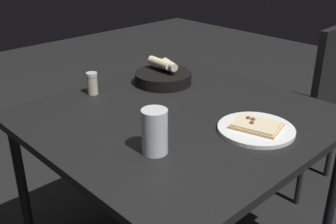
{
  "coord_description": "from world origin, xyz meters",
  "views": [
    {
      "loc": [
        -0.98,
        -0.97,
        1.37
      ],
      "look_at": [
        -0.03,
        0.02,
        0.75
      ],
      "focal_mm": 42.65,
      "sensor_mm": 36.0,
      "label": 1
    }
  ],
  "objects_px": {
    "pepper_shaker": "(92,85)",
    "pizza_plate": "(256,128)",
    "beer_glass": "(155,134)",
    "chair_far": "(309,98)",
    "dining_table": "(178,128)",
    "bread_basket": "(164,77)"
  },
  "relations": [
    {
      "from": "pizza_plate",
      "to": "pepper_shaker",
      "type": "relative_size",
      "value": 2.83
    },
    {
      "from": "dining_table",
      "to": "beer_glass",
      "type": "bearing_deg",
      "value": -149.35
    },
    {
      "from": "beer_glass",
      "to": "chair_far",
      "type": "height_order",
      "value": "chair_far"
    },
    {
      "from": "bread_basket",
      "to": "chair_far",
      "type": "bearing_deg",
      "value": -23.46
    },
    {
      "from": "pepper_shaker",
      "to": "pizza_plate",
      "type": "bearing_deg",
      "value": -72.93
    },
    {
      "from": "beer_glass",
      "to": "pepper_shaker",
      "type": "xyz_separation_m",
      "value": [
        0.14,
        0.55,
        -0.02
      ]
    },
    {
      "from": "beer_glass",
      "to": "chair_far",
      "type": "distance_m",
      "value": 1.25
    },
    {
      "from": "dining_table",
      "to": "pepper_shaker",
      "type": "xyz_separation_m",
      "value": [
        -0.12,
        0.4,
        0.1
      ]
    },
    {
      "from": "beer_glass",
      "to": "chair_far",
      "type": "bearing_deg",
      "value": 4.96
    },
    {
      "from": "pizza_plate",
      "to": "beer_glass",
      "type": "height_order",
      "value": "beer_glass"
    },
    {
      "from": "dining_table",
      "to": "beer_glass",
      "type": "relative_size",
      "value": 7.23
    },
    {
      "from": "bread_basket",
      "to": "beer_glass",
      "type": "relative_size",
      "value": 1.77
    },
    {
      "from": "pizza_plate",
      "to": "dining_table",
      "type": "bearing_deg",
      "value": 107.99
    },
    {
      "from": "chair_far",
      "to": "beer_glass",
      "type": "bearing_deg",
      "value": -175.04
    },
    {
      "from": "pizza_plate",
      "to": "bread_basket",
      "type": "distance_m",
      "value": 0.58
    },
    {
      "from": "pepper_shaker",
      "to": "beer_glass",
      "type": "bearing_deg",
      "value": -104.29
    },
    {
      "from": "pizza_plate",
      "to": "bread_basket",
      "type": "height_order",
      "value": "bread_basket"
    },
    {
      "from": "bread_basket",
      "to": "chair_far",
      "type": "height_order",
      "value": "chair_far"
    },
    {
      "from": "dining_table",
      "to": "pizza_plate",
      "type": "xyz_separation_m",
      "value": [
        0.09,
        -0.29,
        0.07
      ]
    },
    {
      "from": "beer_glass",
      "to": "pizza_plate",
      "type": "bearing_deg",
      "value": -21.02
    },
    {
      "from": "dining_table",
      "to": "bread_basket",
      "type": "xyz_separation_m",
      "value": [
        0.19,
        0.29,
        0.09
      ]
    },
    {
      "from": "dining_table",
      "to": "beer_glass",
      "type": "distance_m",
      "value": 0.32
    }
  ]
}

